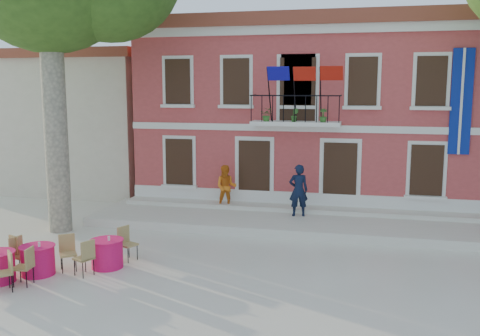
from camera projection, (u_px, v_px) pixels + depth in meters
name	position (u px, v px, depth m)	size (l,w,h in m)	color
ground	(196.00, 262.00, 14.84)	(90.00, 90.00, 0.00)	beige
main_building	(309.00, 110.00, 23.42)	(13.50, 9.59, 7.50)	#C44846
neighbor_west	(84.00, 118.00, 27.10)	(9.40, 9.40, 6.40)	beige
terrace	(290.00, 222.00, 18.60)	(14.00, 3.40, 0.30)	silver
pedestrian_navy	(298.00, 190.00, 18.70)	(0.67, 0.44, 1.84)	black
pedestrian_orange	(226.00, 187.00, 19.86)	(0.79, 0.62, 1.63)	orange
cafe_table_1	(38.00, 259.00, 13.77)	(1.86, 1.72, 0.95)	#EC1658
cafe_table_3	(107.00, 252.00, 14.31)	(1.15, 1.93, 0.95)	#EC1658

